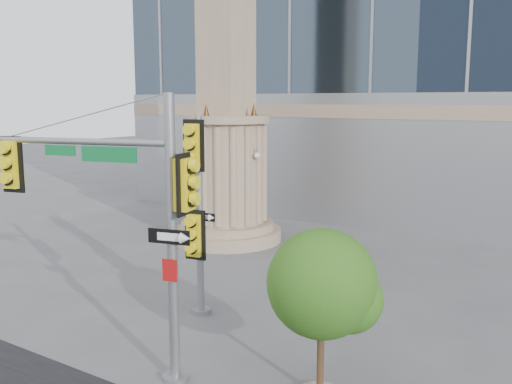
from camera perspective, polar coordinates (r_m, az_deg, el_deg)
The scene contains 5 objects.
ground at distance 13.35m, azimuth -4.91°, elevation -16.08°, with size 120.00×120.00×0.00m, color #545456.
monument at distance 22.88m, azimuth -2.98°, elevation 8.72°, with size 4.40×4.40×16.60m.
main_signal_pole at distance 11.77m, azimuth -13.01°, elevation -1.22°, with size 4.44×1.49×5.83m.
secondary_signal_pole at distance 14.90m, azimuth -6.11°, elevation -0.85°, with size 0.96×0.70×5.29m.
street_tree at distance 10.92m, azimuth 6.83°, elevation -9.54°, with size 2.14×2.09×3.33m.
Camera 1 is at (7.52, -9.45, 5.68)m, focal length 40.00 mm.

